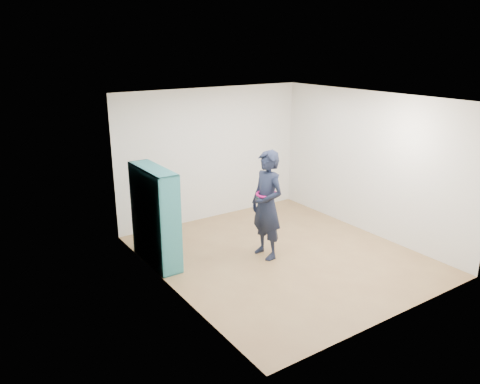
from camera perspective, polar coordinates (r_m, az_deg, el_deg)
floor at (r=7.93m, az=5.08°, el=-7.70°), size 4.50×4.50×0.00m
ceiling at (r=7.21m, az=5.65°, el=11.32°), size 4.50×4.50×0.00m
wall_left at (r=6.44m, az=-8.63°, el=-1.43°), size 0.02×4.50×2.60m
wall_right at (r=8.83m, az=15.52°, el=3.34°), size 0.02×4.50×2.60m
wall_back at (r=9.26m, az=-3.45°, el=4.60°), size 4.00×0.02×2.60m
wall_front at (r=5.99m, az=19.02°, el=-3.74°), size 4.00×0.02×2.60m
bookshelf at (r=7.50m, az=-10.48°, el=-3.10°), size 0.34×1.18×1.57m
person at (r=7.56m, az=3.31°, el=-1.57°), size 0.46×0.67×1.79m
smartphone at (r=7.50m, az=2.12°, el=-0.78°), size 0.03×0.09×0.12m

